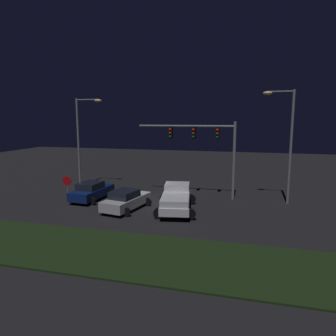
{
  "coord_description": "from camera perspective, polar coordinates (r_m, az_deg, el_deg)",
  "views": [
    {
      "loc": [
        7.6,
        -23.64,
        6.82
      ],
      "look_at": [
        1.37,
        0.38,
        2.8
      ],
      "focal_mm": 33.49,
      "sensor_mm": 36.0,
      "label": 1
    }
  ],
  "objects": [
    {
      "name": "traffic_signal_gantry",
      "position": [
        26.5,
        6.71,
        4.97
      ],
      "size": [
        8.32,
        0.56,
        6.5
      ],
      "color": "slate",
      "rests_on": "ground_plane"
    },
    {
      "name": "car_sedan_far",
      "position": [
        27.0,
        -13.71,
        -4.09
      ],
      "size": [
        2.71,
        4.53,
        1.51
      ],
      "rotation": [
        0.0,
        0.0,
        1.49
      ],
      "color": "navy",
      "rests_on": "ground_plane"
    },
    {
      "name": "street_lamp_right",
      "position": [
        26.15,
        20.63,
        5.78
      ],
      "size": [
        2.38,
        0.44,
        8.93
      ],
      "color": "slate",
      "rests_on": "ground_plane"
    },
    {
      "name": "stop_sign",
      "position": [
        26.16,
        -17.87,
        -2.86
      ],
      "size": [
        0.76,
        0.08,
        2.23
      ],
      "color": "slate",
      "rests_on": "ground_plane"
    },
    {
      "name": "car_sedan",
      "position": [
        23.65,
        -7.65,
        -5.79
      ],
      "size": [
        3.01,
        4.66,
        1.51
      ],
      "rotation": [
        0.0,
        0.0,
        1.38
      ],
      "color": "#B7B7BC",
      "rests_on": "ground_plane"
    },
    {
      "name": "grass_median",
      "position": [
        17.2,
        -13.44,
        -14.25
      ],
      "size": [
        27.61,
        5.29,
        0.1
      ],
      "primitive_type": "cube",
      "color": "black",
      "rests_on": "ground_plane"
    },
    {
      "name": "pickup_truck",
      "position": [
        23.2,
        1.53,
        -5.35
      ],
      "size": [
        3.48,
        5.66,
        1.8
      ],
      "rotation": [
        0.0,
        0.0,
        1.74
      ],
      "color": "silver",
      "rests_on": "ground_plane"
    },
    {
      "name": "street_lamp_left",
      "position": [
        31.73,
        -15.26,
        6.31
      ],
      "size": [
        2.72,
        0.44,
        8.63
      ],
      "color": "slate",
      "rests_on": "ground_plane"
    },
    {
      "name": "ground_plane",
      "position": [
        25.75,
        -3.17,
        -6.18
      ],
      "size": [
        80.0,
        80.0,
        0.0
      ],
      "primitive_type": "plane",
      "color": "black"
    }
  ]
}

